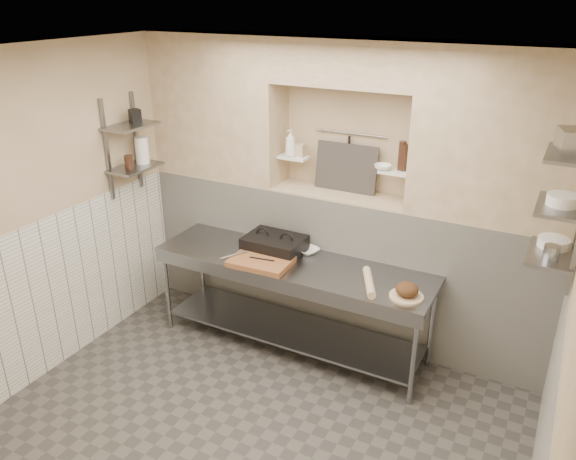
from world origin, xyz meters
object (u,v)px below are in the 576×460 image
Objects in this scene: bread_loaf at (407,289)px; bottle_soap at (290,143)px; panini_press at (275,244)px; bowl_alcove at (383,167)px; cutting_board at (261,262)px; mixing_bowl at (308,251)px; rolling_pin at (369,282)px; jug_left at (142,150)px; prep_table at (291,288)px.

bottle_soap is (-1.38, 0.65, 0.87)m from bread_loaf.
bowl_alcove reaches higher than panini_press.
mixing_bowl is at bearing 55.92° from cutting_board.
bottle_soap reaches higher than bread_loaf.
rolling_pin reaches higher than mixing_bowl.
jug_left is (-2.38, 0.07, 0.81)m from rolling_pin.
bowl_alcove reaches higher than prep_table.
bread_loaf is 2.82m from jug_left.
cutting_board is (0.02, -0.29, -0.05)m from panini_press.
panini_press is 0.32m from mixing_bowl.
jug_left is at bearing 178.31° from rolling_pin.
jug_left is at bearing -170.92° from mixing_bowl.
cutting_board is at bearing -178.64° from bread_loaf.
jug_left is (-2.71, 0.11, 0.77)m from bread_loaf.
panini_press is at bearing -154.90° from bowl_alcove.
cutting_board is 1.36m from bowl_alcove.
rolling_pin is at bearing -30.28° from bottle_soap.
bottle_soap is at bearing -179.29° from bowl_alcove.
cutting_board and mixing_bowl have the same top height.
bottle_soap is at bearing 118.38° from prep_table.
bread_loaf is (1.10, -0.12, 0.33)m from prep_table.
jug_left reaches higher than panini_press.
prep_table is 13.20× the size of mixing_bowl.
bottle_soap is (-0.33, 0.28, 0.92)m from mixing_bowl.
mixing_bowl is 1.12m from bread_loaf.
bread_loaf is (1.05, -0.37, 0.05)m from mixing_bowl.
rolling_pin is at bearing 3.83° from cutting_board.
bread_loaf is at bearing -25.19° from bottle_soap.
rolling_pin is 3.06× the size of bowl_alcove.
bread_loaf is at bearing -6.37° from prep_table.
prep_table is 10.17× the size of jug_left.
panini_press is 1.22m from bowl_alcove.
bread_loaf is at bearing 1.36° from cutting_board.
cutting_board is at bearing -176.17° from rolling_pin.
jug_left is at bearing -173.41° from panini_press.
rolling_pin is at bearing -76.48° from bowl_alcove.
jug_left is at bearing 177.78° from bread_loaf.
bread_loaf is 1.12m from bowl_alcove.
mixing_bowl is 0.77× the size of jug_left.
bowl_alcove is (-0.15, 0.63, 0.80)m from rolling_pin.
mixing_bowl is 1.07× the size of bread_loaf.
cutting_board is 0.49m from mixing_bowl.
panini_press reaches higher than mixing_bowl.
jug_left reaches higher than prep_table.
rolling_pin is (1.00, 0.07, 0.01)m from cutting_board.
panini_press is 0.29m from cutting_board.
bowl_alcove reaches higher than cutting_board.
panini_press is 1.37m from bread_loaf.
bowl_alcove is (0.85, 0.69, 0.81)m from cutting_board.
cutting_board is at bearing -145.99° from prep_table.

